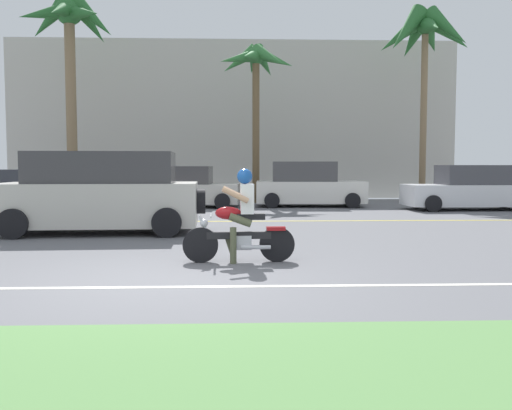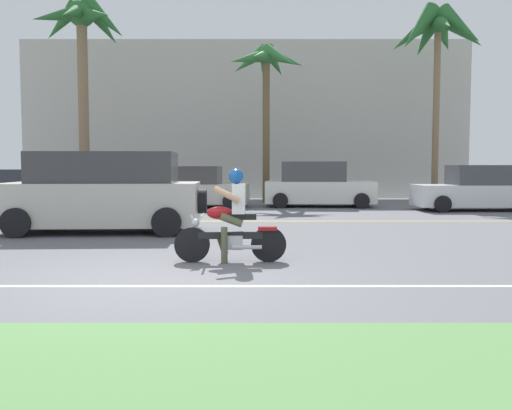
% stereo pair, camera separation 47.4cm
% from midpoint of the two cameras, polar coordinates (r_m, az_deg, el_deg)
% --- Properties ---
extents(ground, '(56.00, 30.00, 0.04)m').
position_cam_midpoint_polar(ground, '(10.46, -8.78, -4.50)').
color(ground, slate).
extents(lane_line_near, '(50.40, 0.12, 0.01)m').
position_cam_midpoint_polar(lane_line_near, '(7.18, -11.86, -8.27)').
color(lane_line_near, silver).
rests_on(lane_line_near, ground).
extents(lane_line_far, '(50.40, 0.12, 0.01)m').
position_cam_midpoint_polar(lane_line_far, '(15.36, -6.67, -1.68)').
color(lane_line_far, yellow).
rests_on(lane_line_far, ground).
extents(motorcyclist, '(1.77, 0.58, 1.48)m').
position_cam_midpoint_polar(motorcyclist, '(8.76, -3.22, -1.85)').
color(motorcyclist, black).
rests_on(motorcyclist, ground).
extents(suv_nearby, '(4.67, 2.31, 1.84)m').
position_cam_midpoint_polar(suv_nearby, '(13.16, -16.65, 1.14)').
color(suv_nearby, beige).
rests_on(suv_nearby, ground).
extents(parked_car_0, '(4.45, 2.10, 1.41)m').
position_cam_midpoint_polar(parked_car_0, '(20.45, -25.07, 1.25)').
color(parked_car_0, '#8C939E').
rests_on(parked_car_0, ground).
extents(parked_car_1, '(3.97, 2.19, 1.52)m').
position_cam_midpoint_polar(parked_car_1, '(20.77, -7.96, 1.74)').
color(parked_car_1, beige).
rests_on(parked_car_1, ground).
extents(parked_car_2, '(4.15, 2.19, 1.69)m').
position_cam_midpoint_polar(parked_car_2, '(21.00, 4.76, 1.99)').
color(parked_car_2, white).
rests_on(parked_car_2, ground).
extents(parked_car_3, '(4.50, 1.88, 1.56)m').
position_cam_midpoint_polar(parked_car_3, '(20.61, 20.74, 1.55)').
color(parked_car_3, silver).
rests_on(parked_car_3, ground).
extents(palm_tree_0, '(3.23, 3.21, 6.57)m').
position_cam_midpoint_polar(palm_tree_0, '(23.40, -0.63, 14.03)').
color(palm_tree_0, brown).
rests_on(palm_tree_0, ground).
extents(palm_tree_1, '(3.87, 4.04, 8.43)m').
position_cam_midpoint_polar(palm_tree_1, '(24.43, -19.16, 16.80)').
color(palm_tree_1, '#846B4C').
rests_on(palm_tree_1, ground).
extents(palm_tree_2, '(4.11, 4.23, 8.18)m').
position_cam_midpoint_polar(palm_tree_2, '(25.18, 16.48, 16.25)').
color(palm_tree_2, '#846B4C').
rests_on(palm_tree_2, ground).
extents(building_far, '(21.14, 4.00, 7.44)m').
position_cam_midpoint_polar(building_far, '(28.37, -2.75, 8.46)').
color(building_far, '#BCB7AD').
rests_on(building_far, ground).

